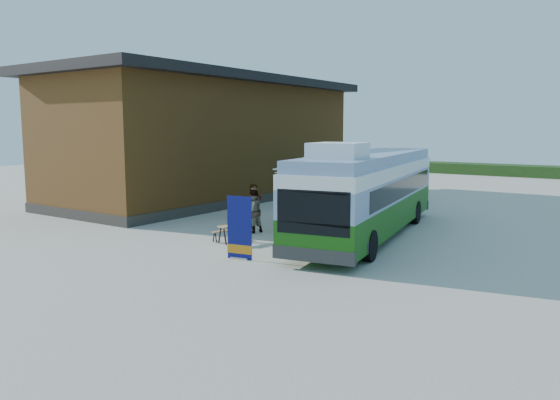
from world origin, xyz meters
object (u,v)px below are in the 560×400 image
Objects in this scene: picnic_table at (231,230)px; person_a at (254,205)px; banner at (240,234)px; person_b at (253,211)px; bus at (369,191)px; slurry_tanker at (376,181)px.

picnic_table is 0.73× the size of person_a.
person_b is at bearing 112.08° from banner.
person_a is (-5.26, -0.83, -0.92)m from bus.
bus reaches higher than person_b.
bus is at bearing 60.04° from picnic_table.
bus reaches higher than picnic_table.
slurry_tanker is (-0.19, 13.44, 0.81)m from picnic_table.
person_a is 10.16m from slurry_tanker.
banner is 0.36× the size of slurry_tanker.
slurry_tanker reaches higher than banner.
slurry_tanker is at bearing 102.75° from picnic_table.
person_a is at bearing 125.68° from picnic_table.
person_b is at bearing -111.75° from person_a.
picnic_table is (-3.77, -4.21, -1.36)m from bus.
person_b is at bearing -163.67° from bus.
banner is 1.55× the size of picnic_table.
banner is 4.72m from person_b.
banner is 6.34m from person_a.
slurry_tanker is (0.35, 11.39, 0.40)m from person_b.
person_b is 11.40m from slurry_tanker.
bus is 2.18× the size of slurry_tanker.
slurry_tanker reaches higher than person_a.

